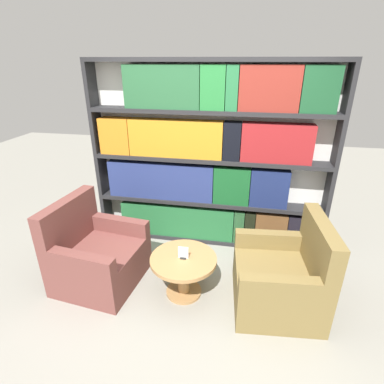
{
  "coord_description": "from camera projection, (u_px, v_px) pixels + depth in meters",
  "views": [
    {
      "loc": [
        0.46,
        -2.22,
        2.34
      ],
      "look_at": [
        -0.1,
        0.76,
        0.99
      ],
      "focal_mm": 28.0,
      "sensor_mm": 36.0,
      "label": 1
    }
  ],
  "objects": [
    {
      "name": "ground_plane",
      "position": [
        188.0,
        312.0,
        3.02
      ],
      "size": [
        14.0,
        14.0,
        0.0
      ],
      "primitive_type": "plane",
      "color": "gray"
    },
    {
      "name": "bookshelf",
      "position": [
        209.0,
        160.0,
        3.82
      ],
      "size": [
        3.02,
        0.3,
        2.37
      ],
      "color": "silver",
      "rests_on": "ground_plane"
    },
    {
      "name": "armchair_left",
      "position": [
        96.0,
        256.0,
        3.37
      ],
      "size": [
        0.94,
        0.97,
        0.97
      ],
      "rotation": [
        0.0,
        0.0,
        1.45
      ],
      "color": "brown",
      "rests_on": "ground_plane"
    },
    {
      "name": "armchair_right",
      "position": [
        282.0,
        278.0,
        3.03
      ],
      "size": [
        0.91,
        0.95,
        0.97
      ],
      "rotation": [
        0.0,
        0.0,
        -1.48
      ],
      "color": "olive",
      "rests_on": "ground_plane"
    },
    {
      "name": "coffee_table",
      "position": [
        184.0,
        268.0,
        3.15
      ],
      "size": [
        0.7,
        0.7,
        0.46
      ],
      "color": "#AD7F4C",
      "rests_on": "ground_plane"
    },
    {
      "name": "table_sign",
      "position": [
        183.0,
        253.0,
        3.08
      ],
      "size": [
        0.11,
        0.06,
        0.13
      ],
      "color": "black",
      "rests_on": "coffee_table"
    }
  ]
}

